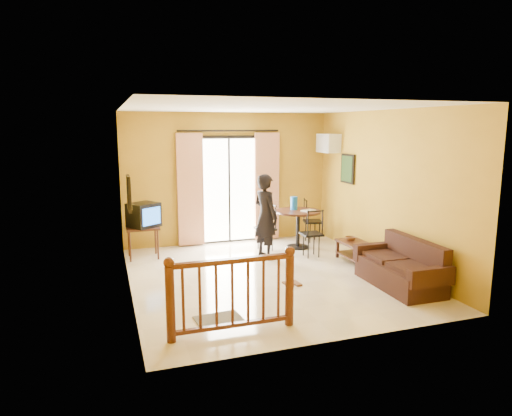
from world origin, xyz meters
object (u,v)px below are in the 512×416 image
object	(u,v)px
television	(144,215)
dining_table	(298,218)
standing_person	(266,216)
sofa	(402,269)
coffee_table	(356,249)

from	to	relation	value
television	dining_table	bearing A→B (deg)	-38.33
dining_table	standing_person	world-z (taller)	standing_person
sofa	standing_person	distance (m)	2.73
coffee_table	sofa	xyz separation A→B (m)	(-0.00, -1.40, 0.04)
television	dining_table	size ratio (longest dim) A/B	0.72
dining_table	sofa	bearing A→B (deg)	-77.18
television	standing_person	xyz separation A→B (m)	(2.21, -0.73, -0.03)
dining_table	standing_person	size ratio (longest dim) A/B	0.58
television	coffee_table	world-z (taller)	television
television	sofa	world-z (taller)	television
coffee_table	standing_person	size ratio (longest dim) A/B	0.51
coffee_table	sofa	bearing A→B (deg)	-90.02
dining_table	coffee_table	size ratio (longest dim) A/B	1.14
sofa	television	bearing A→B (deg)	142.52
television	coffee_table	xyz separation A→B (m)	(3.72, -1.55, -0.60)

